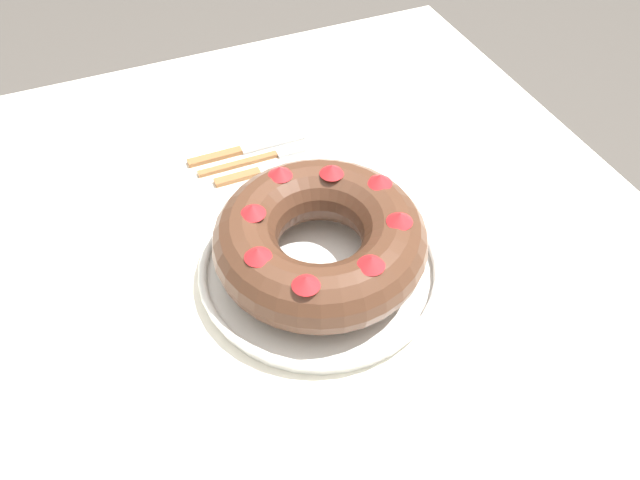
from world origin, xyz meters
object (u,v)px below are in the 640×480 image
object	(u,v)px
bundt_cake	(320,240)
fork	(262,158)
serving_dish	(320,268)
cake_knife	(258,172)
serving_knife	(239,151)

from	to	relation	value
bundt_cake	fork	bearing A→B (deg)	178.47
serving_dish	fork	xyz separation A→B (m)	(-0.27, 0.01, -0.01)
cake_knife	fork	bearing A→B (deg)	156.88
serving_dish	bundt_cake	size ratio (longest dim) A/B	1.18
fork	cake_knife	xyz separation A→B (m)	(0.03, -0.02, 0.00)
serving_dish	fork	distance (m)	0.27
serving_dish	bundt_cake	xyz separation A→B (m)	(0.00, 0.00, 0.06)
serving_dish	cake_knife	xyz separation A→B (m)	(-0.24, -0.01, -0.01)
serving_knife	serving_dish	bearing A→B (deg)	1.57
fork	serving_knife	xyz separation A→B (m)	(-0.03, -0.03, 0.00)
serving_knife	cake_knife	distance (m)	0.07
bundt_cake	fork	size ratio (longest dim) A/B	1.51
bundt_cake	fork	xyz separation A→B (m)	(-0.27, 0.01, -0.07)
serving_dish	bundt_cake	world-z (taller)	bundt_cake
fork	serving_knife	world-z (taller)	serving_knife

